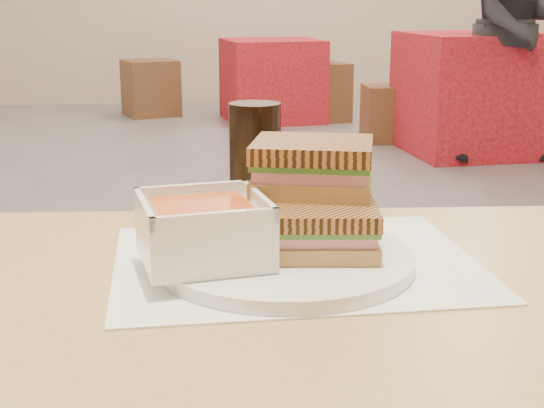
{
  "coord_description": "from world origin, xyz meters",
  "views": [
    {
      "loc": [
        -0.07,
        -2.77,
        1.03
      ],
      "look_at": [
        0.01,
        -2.0,
        0.82
      ],
      "focal_mm": 50.79,
      "sensor_mm": 36.0,
      "label": 1
    }
  ],
  "objects": [
    {
      "name": "plate",
      "position": [
        0.02,
        -2.0,
        0.76
      ],
      "size": [
        0.27,
        0.27,
        0.01
      ],
      "color": "white",
      "rests_on": "tray_liner"
    },
    {
      "name": "tray_liner",
      "position": [
        0.04,
        -1.99,
        0.75
      ],
      "size": [
        0.4,
        0.32,
        0.0
      ],
      "color": "white",
      "rests_on": "main_table"
    },
    {
      "name": "patron_b",
      "position": [
        1.97,
        1.86,
        0.86
      ],
      "size": [
        0.9,
        0.73,
        1.72
      ],
      "color": "black",
      "rests_on": "ground"
    },
    {
      "name": "panini_lower",
      "position": [
        0.06,
        -2.01,
        0.79
      ],
      "size": [
        0.12,
        0.11,
        0.05
      ],
      "color": "#BF9145",
      "rests_on": "plate"
    },
    {
      "name": "bg_chair_1r",
      "position": [
        2.47,
        2.96,
        0.25
      ],
      "size": [
        0.5,
        0.5,
        0.49
      ],
      "color": "brown",
      "rests_on": "ground"
    },
    {
      "name": "bg_chair_1l",
      "position": [
        1.37,
        2.73,
        0.2
      ],
      "size": [
        0.37,
        0.37,
        0.41
      ],
      "color": "brown",
      "rests_on": "ground"
    },
    {
      "name": "bg_chair_2r",
      "position": [
        1.01,
        3.72,
        0.25
      ],
      "size": [
        0.53,
        0.53,
        0.49
      ],
      "color": "brown",
      "rests_on": "ground"
    },
    {
      "name": "bg_table_1",
      "position": [
        1.84,
        2.27,
        0.4
      ],
      "size": [
        0.97,
        0.97,
        0.8
      ],
      "color": "#BD2933",
      "rests_on": "ground"
    },
    {
      "name": "cola_glass",
      "position": [
        0.01,
        -1.78,
        0.82
      ],
      "size": [
        0.07,
        0.07,
        0.15
      ],
      "color": "black",
      "rests_on": "main_table"
    },
    {
      "name": "panini_upper",
      "position": [
        0.06,
        -1.94,
        0.85
      ],
      "size": [
        0.15,
        0.14,
        0.06
      ],
      "color": "#BF9145",
      "rests_on": "panini_lower"
    },
    {
      "name": "soup_bowl",
      "position": [
        -0.06,
        -2.02,
        0.8
      ],
      "size": [
        0.15,
        0.15,
        0.07
      ],
      "color": "white",
      "rests_on": "plate"
    },
    {
      "name": "bg_chair_2l",
      "position": [
        -0.43,
        4.18,
        0.24
      ],
      "size": [
        0.55,
        0.55,
        0.49
      ],
      "color": "brown",
      "rests_on": "ground"
    },
    {
      "name": "bg_table_2",
      "position": [
        0.62,
        3.8,
        0.34
      ],
      "size": [
        0.88,
        0.88,
        0.68
      ],
      "color": "#BD2933",
      "rests_on": "ground"
    }
  ]
}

